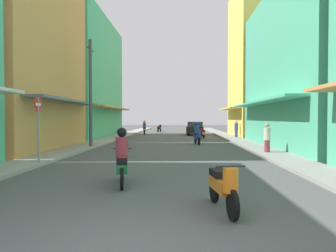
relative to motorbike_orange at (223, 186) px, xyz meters
name	(u,v)px	position (x,y,z in m)	size (l,w,h in m)	color
ground_plane	(172,140)	(-1.59, 20.14, -0.50)	(115.60, 115.60, 0.00)	#4C4C4F
sidewalk_left	(109,139)	(-6.91, 20.14, -0.44)	(1.64, 60.54, 0.12)	#9E9991
sidewalk_right	(235,139)	(3.73, 20.14, -0.44)	(1.64, 60.54, 0.12)	gray
building_left_mid	(7,54)	(-10.73, 11.36, 5.01)	(7.05, 9.68, 11.04)	#D88C4C
building_left_far	(78,79)	(-10.73, 23.57, 5.12)	(7.05, 13.42, 11.27)	#4CB28C
building_right_mid	(319,68)	(7.54, 13.29, 4.36)	(7.05, 13.85, 9.73)	#4CB28C
building_right_far	(265,62)	(7.54, 25.59, 6.99)	(7.05, 8.82, 15.00)	#EFD159
motorbike_orange	(223,186)	(0.00, 0.00, 0.00)	(0.58, 1.80, 0.96)	black
motorbike_black	(159,128)	(-3.70, 35.35, 0.00)	(0.60, 1.79, 0.96)	black
motorbike_maroon	(202,133)	(1.04, 21.57, 0.00)	(0.73, 1.75, 0.96)	black
motorbike_white	(144,128)	(-5.00, 29.35, 0.20)	(0.60, 1.79, 1.58)	black
motorbike_blue	(197,134)	(0.30, 15.70, 0.20)	(0.56, 1.80, 1.58)	black
motorbike_green	(122,159)	(-2.43, 2.30, 0.20)	(0.59, 1.80, 1.58)	black
parked_car	(195,128)	(0.76, 28.01, 0.24)	(2.08, 4.23, 1.45)	black
pedestrian_foreground	(236,129)	(4.17, 22.25, 0.32)	(0.34, 0.34, 1.64)	#334C8C
pedestrian_far	(267,139)	(3.52, 9.77, 0.28)	(0.34, 0.34, 1.58)	#99333F
utility_pole	(90,93)	(-6.34, 12.70, 2.88)	(0.20, 1.20, 6.61)	#4C4C4F
street_sign_no_entry	(38,121)	(-6.24, 5.49, 1.21)	(0.07, 0.60, 2.65)	gray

